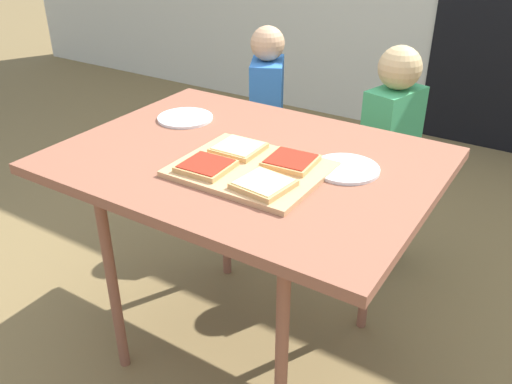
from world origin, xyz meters
The scene contains 11 objects.
ground_plane centered at (0.00, 0.00, 0.00)m, with size 16.00×16.00×0.00m, color brown.
dining_table centered at (0.00, 0.00, 0.72)m, with size 1.13×0.85×0.78m.
cutting_board centered at (0.07, -0.08, 0.79)m, with size 0.41×0.33×0.02m, color tan.
pizza_slice_far_left centered at (-0.02, -0.01, 0.80)m, with size 0.14×0.14×0.02m.
pizza_slice_near_right centered at (0.17, -0.17, 0.80)m, with size 0.15×0.15×0.02m.
pizza_slice_far_right centered at (0.16, -0.01, 0.80)m, with size 0.15×0.14×0.02m.
pizza_slice_near_left centered at (-0.03, -0.16, 0.80)m, with size 0.14×0.14×0.02m.
plate_white_right centered at (0.30, 0.07, 0.78)m, with size 0.20×0.20×0.01m, color white.
plate_white_left centered at (-0.35, 0.14, 0.78)m, with size 0.20×0.20×0.01m, color white.
child_left centered at (-0.40, 0.78, 0.56)m, with size 0.23×0.28×0.99m.
child_right centered at (0.21, 0.76, 0.57)m, with size 0.20×0.27×0.99m.
Camera 1 is at (0.83, -1.25, 1.47)m, focal length 37.72 mm.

